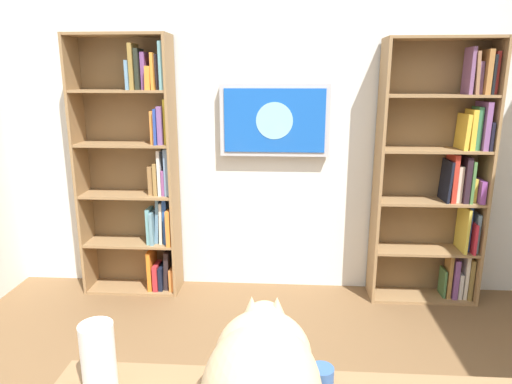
% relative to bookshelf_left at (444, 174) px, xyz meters
% --- Properties ---
extents(wall_back, '(4.52, 0.06, 2.70)m').
position_rel_bookshelf_left_xyz_m(wall_back, '(1.28, -0.17, 0.34)').
color(wall_back, silver).
rests_on(wall_back, ground).
extents(bookshelf_left, '(0.82, 0.28, 2.01)m').
position_rel_bookshelf_left_xyz_m(bookshelf_left, '(0.00, 0.00, 0.00)').
color(bookshelf_left, '#937047').
rests_on(bookshelf_left, ground).
extents(bookshelf_right, '(0.77, 0.28, 2.04)m').
position_rel_bookshelf_left_xyz_m(bookshelf_right, '(2.36, -0.00, 0.00)').
color(bookshelf_right, '#937047').
rests_on(bookshelf_right, ground).
extents(wall_mounted_tv, '(0.85, 0.07, 0.56)m').
position_rel_bookshelf_left_xyz_m(wall_mounted_tv, '(1.29, -0.08, 0.39)').
color(wall_mounted_tv, '#B7B7BC').
extents(cat, '(0.33, 0.57, 0.38)m').
position_rel_bookshelf_left_xyz_m(cat, '(1.26, 2.38, -0.10)').
color(cat, '#D1B284').
rests_on(cat, desk).
extents(paper_towel_roll, '(0.11, 0.11, 0.24)m').
position_rel_bookshelf_left_xyz_m(paper_towel_roll, '(1.80, 2.19, -0.17)').
color(paper_towel_roll, white).
rests_on(paper_towel_roll, desk).
extents(coffee_mug, '(0.08, 0.08, 0.10)m').
position_rel_bookshelf_left_xyz_m(coffee_mug, '(1.08, 2.17, -0.24)').
color(coffee_mug, '#335999').
rests_on(coffee_mug, desk).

